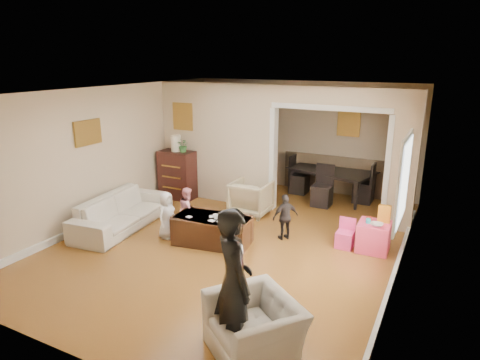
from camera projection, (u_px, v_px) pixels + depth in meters
The scene contains 27 objects.
floor at pixel (235, 239), 7.51m from camera, with size 7.00×7.00×0.00m, color #976027.
partition_left at pixel (218, 143), 9.28m from camera, with size 2.75×0.18×2.60m, color #BEAC8B.
partition_right at pixel (402, 162), 7.60m from camera, with size 0.55×0.18×2.60m, color #BEAC8B.
partition_header at pixel (331, 96), 7.89m from camera, with size 2.22×0.18×0.35m, color #BEAC8B.
window_pane at pixel (404, 181), 5.54m from camera, with size 0.03×0.95×1.10m, color white.
framed_art_partition at pixel (183, 116), 9.41m from camera, with size 0.45×0.03×0.55m, color brown.
framed_art_sofa_wall at pixel (88, 133), 7.68m from camera, with size 0.03×0.55×0.40m, color brown.
framed_art_alcove at pixel (349, 123), 9.49m from camera, with size 0.45×0.03×0.55m, color brown.
sofa at pixel (121, 212), 7.96m from camera, with size 2.14×0.84×0.63m, color beige.
armchair_back at pixel (251, 198), 8.64m from camera, with size 0.75×0.77×0.70m, color #C8BA8A.
armchair_front at pixel (254, 327), 4.54m from camera, with size 0.98×0.85×0.63m, color beige.
dresser at pixel (177, 175), 9.59m from camera, with size 0.80×0.45×1.10m, color #34130F.
table_lamp at pixel (176, 143), 9.39m from camera, with size 0.22×0.22×0.36m, color beige.
potted_plant at pixel (183, 145), 9.31m from camera, with size 0.27×0.24×0.30m, color #346C30.
coffee_table at pixel (212, 230), 7.28m from camera, with size 1.30×0.65×0.49m, color #3D2313.
coffee_cup at pixel (216, 217), 7.12m from camera, with size 0.09×0.09×0.09m, color white.
play_table at pixel (374, 237), 7.02m from camera, with size 0.51×0.51×0.49m, color #FA4272.
cereal_box at pixel (384, 214), 6.94m from camera, with size 0.20×0.07×0.30m, color gold.
cyan_cup at pixel (368, 221), 6.94m from camera, with size 0.08×0.08×0.08m, color #29C2CE.
toy_block at pixel (369, 218), 7.10m from camera, with size 0.08×0.06×0.05m, color red.
play_bowl at pixel (377, 225), 6.82m from camera, with size 0.20×0.20×0.05m, color silver.
dining_table at pixel (330, 184), 9.69m from camera, with size 1.86×1.04×0.65m, color black.
adult_person at pixel (234, 283), 4.43m from camera, with size 0.61×0.40×1.67m, color black.
child_kneel_a at pixel (167, 215), 7.48m from camera, with size 0.41×0.27×0.85m, color silver.
child_kneel_b at pixel (188, 209), 7.80m from camera, with size 0.40×0.31×0.83m, color pink.
child_toddler at pixel (285, 217), 7.42m from camera, with size 0.49×0.20×0.84m, color black.
craft_papers at pixel (215, 218), 7.18m from camera, with size 0.82×0.49×0.00m.
Camera 1 is at (3.23, -6.11, 3.11)m, focal length 31.56 mm.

